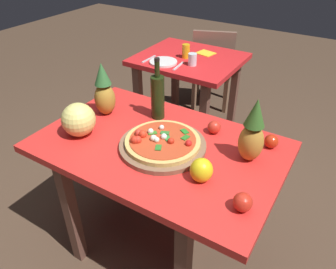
% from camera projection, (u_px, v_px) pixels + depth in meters
% --- Properties ---
extents(ground_plane, '(10.00, 10.00, 0.00)m').
position_uv_depth(ground_plane, '(161.00, 240.00, 2.08)').
color(ground_plane, '#4C3828').
extents(display_table, '(1.24, 0.80, 0.76)m').
position_uv_depth(display_table, '(159.00, 159.00, 1.71)').
color(display_table, brown).
rests_on(display_table, ground_plane).
extents(background_table, '(0.84, 0.73, 0.76)m').
position_uv_depth(background_table, '(189.00, 72.00, 2.76)').
color(background_table, brown).
rests_on(background_table, ground_plane).
extents(dining_chair, '(0.52, 0.52, 0.85)m').
position_uv_depth(dining_chair, '(213.00, 65.00, 3.28)').
color(dining_chair, brown).
rests_on(dining_chair, ground_plane).
extents(pizza_board, '(0.44, 0.44, 0.02)m').
position_uv_depth(pizza_board, '(163.00, 145.00, 1.62)').
color(pizza_board, brown).
rests_on(pizza_board, display_table).
extents(pizza, '(0.38, 0.38, 0.06)m').
position_uv_depth(pizza, '(161.00, 141.00, 1.61)').
color(pizza, '#DBB35E').
rests_on(pizza, pizza_board).
extents(wine_bottle, '(0.08, 0.08, 0.36)m').
position_uv_depth(wine_bottle, '(158.00, 96.00, 1.80)').
color(wine_bottle, black).
rests_on(wine_bottle, display_table).
extents(pineapple_left, '(0.12, 0.12, 0.31)m').
position_uv_depth(pineapple_left, '(104.00, 92.00, 1.83)').
color(pineapple_left, '#AB7F2D').
rests_on(pineapple_left, display_table).
extents(pineapple_right, '(0.12, 0.12, 0.32)m').
position_uv_depth(pineapple_right, '(252.00, 134.00, 1.47)').
color(pineapple_right, '#B9802F').
rests_on(pineapple_right, display_table).
extents(melon, '(0.18, 0.18, 0.18)m').
position_uv_depth(melon, '(79.00, 120.00, 1.68)').
color(melon, '#E6DB74').
rests_on(melon, display_table).
extents(bell_pepper, '(0.10, 0.10, 0.11)m').
position_uv_depth(bell_pepper, '(201.00, 170.00, 1.40)').
color(bell_pepper, yellow).
rests_on(bell_pepper, display_table).
extents(tomato_near_board, '(0.07, 0.07, 0.07)m').
position_uv_depth(tomato_near_board, '(214.00, 127.00, 1.72)').
color(tomato_near_board, red).
rests_on(tomato_near_board, display_table).
extents(tomato_beside_pepper, '(0.08, 0.08, 0.08)m').
position_uv_depth(tomato_beside_pepper, '(243.00, 202.00, 1.26)').
color(tomato_beside_pepper, red).
rests_on(tomato_beside_pepper, display_table).
extents(tomato_by_bottle, '(0.07, 0.07, 0.07)m').
position_uv_depth(tomato_by_bottle, '(271.00, 141.00, 1.61)').
color(tomato_by_bottle, red).
rests_on(tomato_by_bottle, display_table).
extents(drinking_glass_juice, '(0.06, 0.06, 0.11)m').
position_uv_depth(drinking_glass_juice, '(186.00, 51.00, 2.64)').
color(drinking_glass_juice, gold).
rests_on(drinking_glass_juice, background_table).
extents(drinking_glass_water, '(0.07, 0.07, 0.09)m').
position_uv_depth(drinking_glass_water, '(192.00, 59.00, 2.51)').
color(drinking_glass_water, silver).
rests_on(drinking_glass_water, background_table).
extents(dinner_plate, '(0.22, 0.22, 0.02)m').
position_uv_depth(dinner_plate, '(163.00, 62.00, 2.57)').
color(dinner_plate, white).
rests_on(dinner_plate, background_table).
extents(fork_utensil, '(0.02, 0.18, 0.01)m').
position_uv_depth(fork_utensil, '(149.00, 59.00, 2.63)').
color(fork_utensil, silver).
rests_on(fork_utensil, background_table).
extents(knife_utensil, '(0.03, 0.18, 0.01)m').
position_uv_depth(knife_utensil, '(179.00, 66.00, 2.51)').
color(knife_utensil, silver).
rests_on(knife_utensil, background_table).
extents(napkin_folded, '(0.16, 0.15, 0.01)m').
position_uv_depth(napkin_folded, '(206.00, 53.00, 2.75)').
color(napkin_folded, yellow).
rests_on(napkin_folded, background_table).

